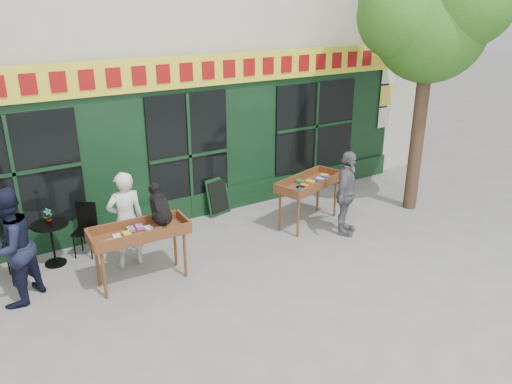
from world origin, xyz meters
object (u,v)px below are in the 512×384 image
at_px(dog, 160,204).
at_px(man_left, 10,248).
at_px(woman, 126,220).
at_px(book_cart_right, 309,185).
at_px(book_cart_center, 140,235).
at_px(bistro_table, 52,236).
at_px(man_right, 346,194).

bearing_deg(dog, man_left, 169.52).
distance_m(woman, book_cart_right, 3.65).
relative_size(book_cart_center, bistro_table, 2.00).
distance_m(dog, man_left, 2.23).
relative_size(book_cart_right, bistro_table, 2.13).
bearing_deg(man_left, book_cart_right, 136.47).
bearing_deg(dog, man_right, -2.84).
height_order(book_cart_center, bistro_table, book_cart_center).
xyz_separation_m(book_cart_right, man_left, (-5.43, 0.05, 0.08)).
bearing_deg(book_cart_center, man_right, -3.11).
xyz_separation_m(dog, book_cart_right, (3.29, 0.43, -0.47)).
bearing_deg(man_right, book_cart_center, 137.83).
relative_size(man_right, man_left, 0.92).
xyz_separation_m(book_cart_center, book_cart_right, (3.64, 0.38, 0.00)).
xyz_separation_m(book_cart_center, man_right, (3.94, -0.37, 0.00)).
distance_m(man_right, man_left, 5.79).
xyz_separation_m(book_cart_center, man_left, (-1.79, 0.43, 0.08)).
bearing_deg(man_right, dog, 138.11).
relative_size(book_cart_right, man_right, 0.98).
bearing_deg(man_left, dog, 124.30).
bearing_deg(man_right, book_cart_right, 74.94).
distance_m(book_cart_center, man_left, 1.84).
height_order(woman, man_right, woman).
relative_size(dog, man_left, 0.33).
distance_m(book_cart_center, woman, 0.65).
height_order(book_cart_center, woman, woman).
height_order(book_cart_center, dog, dog).
xyz_separation_m(woman, book_cart_right, (3.64, -0.27, -0.01)).
bearing_deg(man_left, man_right, 129.05).
bearing_deg(book_cart_center, bistro_table, 131.50).
bearing_deg(book_cart_right, book_cart_center, 169.15).
distance_m(book_cart_right, man_right, 0.81).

